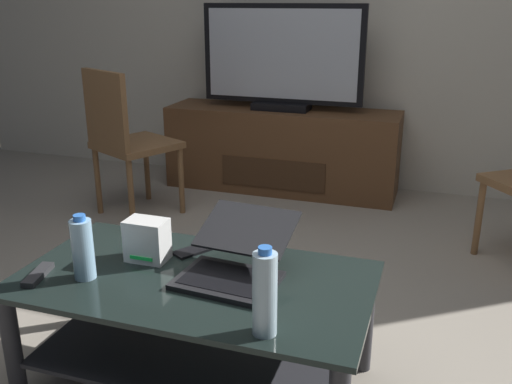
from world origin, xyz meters
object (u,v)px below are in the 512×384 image
(laptop, at_px, (236,259))
(tv_remote, at_px, (38,275))
(television, at_px, (282,60))
(router_box, at_px, (147,240))
(coffee_table, at_px, (196,312))
(water_bottle_far, at_px, (83,249))
(side_chair, at_px, (125,136))
(media_cabinet, at_px, (282,150))
(water_bottle_near, at_px, (265,293))
(cell_phone, at_px, (192,251))

(laptop, bearing_deg, tv_remote, -159.72)
(television, relative_size, tv_remote, 7.04)
(television, xyz_separation_m, router_box, (0.11, -2.14, -0.42))
(coffee_table, bearing_deg, water_bottle_far, -161.51)
(side_chair, distance_m, water_bottle_far, 1.68)
(media_cabinet, distance_m, water_bottle_near, 2.58)
(cell_phone, bearing_deg, water_bottle_near, -13.40)
(side_chair, xyz_separation_m, router_box, (0.88, -1.32, -0.02))
(coffee_table, distance_m, router_box, 0.31)
(coffee_table, xyz_separation_m, water_bottle_near, (0.33, -0.25, 0.26))
(laptop, distance_m, cell_phone, 0.25)
(router_box, relative_size, water_bottle_far, 0.67)
(media_cabinet, xyz_separation_m, side_chair, (-0.77, -0.84, 0.23))
(side_chair, bearing_deg, media_cabinet, 47.62)
(water_bottle_far, bearing_deg, television, 89.34)
(coffee_table, relative_size, cell_phone, 8.63)
(coffee_table, height_order, water_bottle_far, water_bottle_far)
(side_chair, xyz_separation_m, laptop, (1.22, -1.33, -0.04))
(water_bottle_far, bearing_deg, media_cabinet, 89.35)
(television, bearing_deg, media_cabinet, 90.00)
(router_box, distance_m, water_bottle_far, 0.24)
(television, height_order, water_bottle_near, television)
(media_cabinet, distance_m, router_box, 2.17)
(water_bottle_near, bearing_deg, coffee_table, 143.31)
(side_chair, distance_m, laptop, 1.80)
(media_cabinet, relative_size, water_bottle_near, 6.17)
(coffee_table, xyz_separation_m, tv_remote, (-0.50, -0.17, 0.14))
(water_bottle_near, bearing_deg, side_chair, 130.98)
(laptop, distance_m, router_box, 0.34)
(coffee_table, distance_m, water_bottle_far, 0.44)
(side_chair, height_order, laptop, side_chair)
(television, distance_m, router_box, 2.18)
(router_box, bearing_deg, water_bottle_far, -125.08)
(tv_remote, bearing_deg, media_cabinet, 73.03)
(television, bearing_deg, tv_remote, -94.33)
(side_chair, distance_m, tv_remote, 1.67)
(cell_phone, distance_m, tv_remote, 0.54)
(media_cabinet, bearing_deg, cell_phone, -83.49)
(water_bottle_far, bearing_deg, side_chair, 116.19)
(television, xyz_separation_m, water_bottle_near, (0.65, -2.46, -0.37))
(coffee_table, relative_size, media_cabinet, 0.73)
(water_bottle_near, xyz_separation_m, water_bottle_far, (-0.68, 0.13, -0.02))
(television, bearing_deg, coffee_table, -81.67)
(router_box, height_order, cell_phone, router_box)
(side_chair, height_order, tv_remote, side_chair)
(television, relative_size, side_chair, 1.20)
(media_cabinet, height_order, tv_remote, media_cabinet)
(router_box, bearing_deg, laptop, -1.53)
(cell_phone, height_order, tv_remote, tv_remote)
(side_chair, bearing_deg, television, 46.88)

